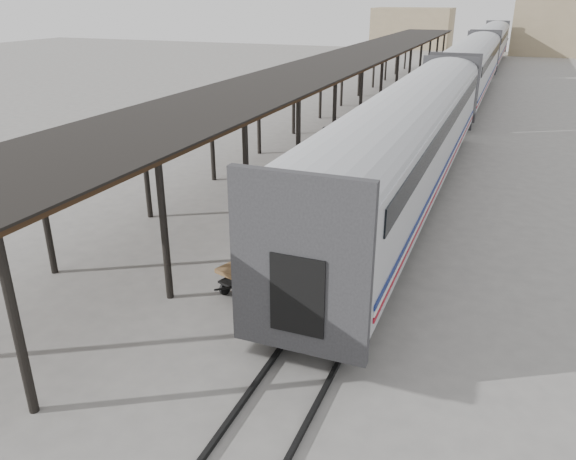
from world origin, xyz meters
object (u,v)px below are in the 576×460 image
(pedestrian, at_px, (324,143))
(luggage_tug, at_px, (366,122))
(baggage_cart, at_px, (261,267))
(porter, at_px, (259,241))

(pedestrian, bearing_deg, luggage_tug, -94.85)
(baggage_cart, distance_m, pedestrian, 14.16)
(baggage_cart, xyz_separation_m, luggage_tug, (-2.31, 20.88, -0.07))
(luggage_tug, relative_size, pedestrian, 1.00)
(porter, relative_size, pedestrian, 1.10)
(baggage_cart, xyz_separation_m, pedestrian, (-2.73, 13.89, 0.17))
(porter, xyz_separation_m, pedestrian, (-2.98, 14.54, -0.94))
(baggage_cart, distance_m, luggage_tug, 21.01)
(baggage_cart, xyz_separation_m, porter, (0.25, -0.65, 1.12))
(luggage_tug, bearing_deg, baggage_cart, -64.62)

